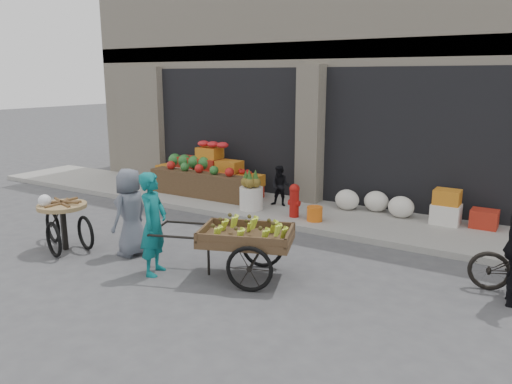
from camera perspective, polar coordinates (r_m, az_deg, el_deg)
The scene contains 13 objects.
ground at distance 8.02m, azimuth -9.89°, elevation -9.18°, with size 80.00×80.00×0.00m, color #424244.
sidewalk at distance 11.22m, azimuth 4.07°, elevation -2.21°, with size 18.00×2.20×0.12m, color gray.
building at distance 14.44m, azimuth 11.80°, elevation 14.22°, with size 14.00×6.45×7.00m.
fruit_display at distance 12.62m, azimuth -5.32°, elevation 2.32°, with size 3.10×1.12×1.24m.
pineapple_bin at distance 11.09m, azimuth -0.55°, elevation -0.72°, with size 0.52×0.52×0.50m, color silver.
fire_hydrant at distance 10.48m, azimuth 4.40°, elevation -0.82°, with size 0.22×0.22×0.71m.
orange_bucket at distance 10.29m, azimuth 6.72°, elevation -2.48°, with size 0.32×0.32×0.30m, color orange.
right_bay_goods at distance 10.80m, azimuth 17.99°, elevation -1.54°, with size 3.35×0.60×0.70m.
seated_person at distance 11.35m, azimuth 2.78°, elevation 0.70°, with size 0.45×0.35×0.93m, color black.
banana_cart at distance 7.52m, azimuth -1.48°, elevation -4.77°, with size 2.49×1.64×0.97m.
vendor_woman at distance 7.83m, azimuth -11.65°, elevation -3.57°, with size 0.59×0.39×1.61m, color #0E696B.
tricycle_cart at distance 9.43m, azimuth -21.19°, elevation -2.88°, with size 1.46×1.04×0.95m.
vendor_grey at distance 8.76m, azimuth -14.17°, elevation -2.25°, with size 0.74×0.48×1.51m, color slate.
Camera 1 is at (5.00, -5.51, 3.01)m, focal length 35.00 mm.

